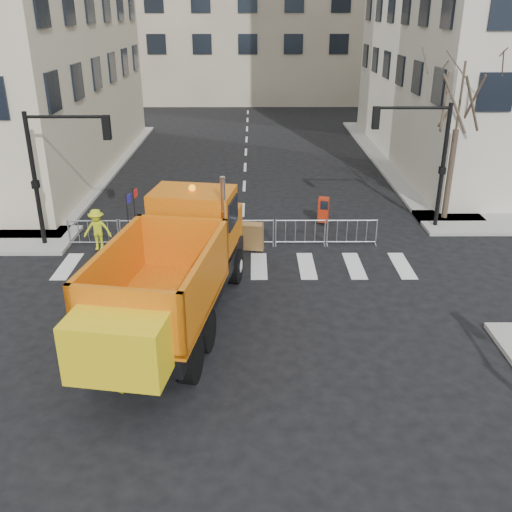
{
  "coord_description": "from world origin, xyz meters",
  "views": [
    {
      "loc": [
        0.49,
        -14.0,
        8.91
      ],
      "look_at": [
        0.58,
        2.5,
        1.72
      ],
      "focal_mm": 40.0,
      "sensor_mm": 36.0,
      "label": 1
    }
  ],
  "objects_px": {
    "cop_b": "(202,233)",
    "worker": "(97,230)",
    "cop_a": "(208,232)",
    "plow_truck": "(174,268)",
    "cop_c": "(193,227)",
    "newspaper_box": "(323,210)"
  },
  "relations": [
    {
      "from": "cop_b",
      "to": "worker",
      "type": "distance_m",
      "value": 4.11
    },
    {
      "from": "cop_b",
      "to": "plow_truck",
      "type": "bearing_deg",
      "value": 86.05
    },
    {
      "from": "plow_truck",
      "to": "newspaper_box",
      "type": "distance_m",
      "value": 10.42
    },
    {
      "from": "cop_a",
      "to": "worker",
      "type": "bearing_deg",
      "value": -29.02
    },
    {
      "from": "cop_b",
      "to": "newspaper_box",
      "type": "relative_size",
      "value": 1.74
    },
    {
      "from": "cop_b",
      "to": "cop_c",
      "type": "height_order",
      "value": "cop_c"
    },
    {
      "from": "newspaper_box",
      "to": "cop_c",
      "type": "bearing_deg",
      "value": -138.39
    },
    {
      "from": "cop_b",
      "to": "newspaper_box",
      "type": "bearing_deg",
      "value": -145.91
    },
    {
      "from": "cop_a",
      "to": "cop_b",
      "type": "height_order",
      "value": "cop_b"
    },
    {
      "from": "plow_truck",
      "to": "cop_b",
      "type": "bearing_deg",
      "value": 5.57
    },
    {
      "from": "worker",
      "to": "newspaper_box",
      "type": "distance_m",
      "value": 9.73
    },
    {
      "from": "cop_b",
      "to": "cop_c",
      "type": "xyz_separation_m",
      "value": [
        -0.37,
        0.51,
        0.06
      ]
    },
    {
      "from": "cop_c",
      "to": "worker",
      "type": "bearing_deg",
      "value": -49.86
    },
    {
      "from": "cop_b",
      "to": "newspaper_box",
      "type": "height_order",
      "value": "cop_b"
    },
    {
      "from": "plow_truck",
      "to": "newspaper_box",
      "type": "bearing_deg",
      "value": -22.49
    },
    {
      "from": "plow_truck",
      "to": "cop_b",
      "type": "relative_size",
      "value": 5.96
    },
    {
      "from": "cop_c",
      "to": "plow_truck",
      "type": "bearing_deg",
      "value": 37.25
    },
    {
      "from": "cop_b",
      "to": "worker",
      "type": "bearing_deg",
      "value": -4.58
    },
    {
      "from": "cop_b",
      "to": "cop_c",
      "type": "relative_size",
      "value": 0.94
    },
    {
      "from": "plow_truck",
      "to": "cop_c",
      "type": "xyz_separation_m",
      "value": [
        -0.02,
        5.83,
        -0.89
      ]
    },
    {
      "from": "cop_b",
      "to": "newspaper_box",
      "type": "distance_m",
      "value": 6.18
    },
    {
      "from": "cop_b",
      "to": "worker",
      "type": "height_order",
      "value": "cop_b"
    }
  ]
}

